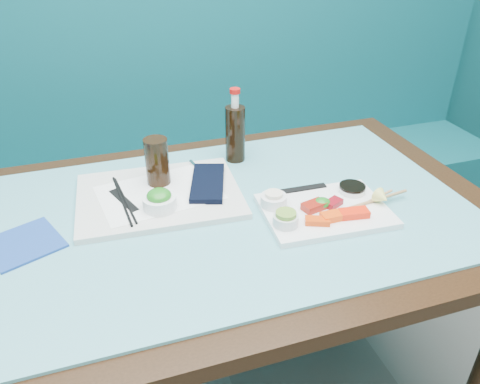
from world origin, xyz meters
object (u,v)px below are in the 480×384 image
object	(u,v)px
seaweed_bowl	(160,203)
blue_napkin	(24,243)
serving_tray	(159,196)
cola_glass	(157,162)
dining_table	(233,237)
booth_bench	(178,183)
cola_bottle_body	(235,134)
sashimi_plate	(325,211)

from	to	relation	value
seaweed_bowl	blue_napkin	bearing A→B (deg)	-174.75
serving_tray	cola_glass	xyz separation A→B (m)	(0.01, 0.05, 0.07)
serving_tray	dining_table	bearing A→B (deg)	-29.55
booth_bench	seaweed_bowl	size ratio (longest dim) A/B	34.76
seaweed_bowl	cola_bottle_body	size ratio (longest dim) A/B	0.50
booth_bench	cola_bottle_body	xyz separation A→B (m)	(0.09, -0.57, 0.47)
cola_glass	dining_table	bearing A→B (deg)	-45.67
dining_table	cola_glass	world-z (taller)	cola_glass
sashimi_plate	dining_table	bearing A→B (deg)	159.88
sashimi_plate	seaweed_bowl	bearing A→B (deg)	165.21
sashimi_plate	blue_napkin	distance (m)	0.73
seaweed_bowl	booth_bench	bearing A→B (deg)	77.12
booth_bench	sashimi_plate	xyz separation A→B (m)	(0.22, -0.93, 0.39)
serving_tray	seaweed_bowl	xyz separation A→B (m)	(-0.01, -0.07, 0.03)
dining_table	cola_bottle_body	distance (m)	0.33
dining_table	serving_tray	size ratio (longest dim) A/B	3.26
blue_napkin	cola_bottle_body	bearing A→B (deg)	23.50
dining_table	blue_napkin	world-z (taller)	blue_napkin
sashimi_plate	cola_bottle_body	world-z (taller)	cola_bottle_body
seaweed_bowl	blue_napkin	world-z (taller)	seaweed_bowl
dining_table	cola_bottle_body	world-z (taller)	cola_bottle_body
serving_tray	cola_bottle_body	world-z (taller)	cola_bottle_body
booth_bench	cola_glass	size ratio (longest dim) A/B	22.54
booth_bench	sashimi_plate	size ratio (longest dim) A/B	9.51
blue_napkin	cola_glass	bearing A→B (deg)	24.89
dining_table	seaweed_bowl	xyz separation A→B (m)	(-0.18, 0.04, 0.12)
dining_table	seaweed_bowl	bearing A→B (deg)	168.51
sashimi_plate	blue_napkin	size ratio (longest dim) A/B	2.08
seaweed_bowl	cola_bottle_body	world-z (taller)	cola_bottle_body
cola_bottle_body	blue_napkin	bearing A→B (deg)	-156.50
sashimi_plate	blue_napkin	xyz separation A→B (m)	(-0.72, 0.10, -0.01)
seaweed_bowl	cola_glass	distance (m)	0.14
serving_tray	cola_glass	size ratio (longest dim) A/B	3.23
sashimi_plate	serving_tray	bearing A→B (deg)	155.51
sashimi_plate	seaweed_bowl	size ratio (longest dim) A/B	3.66
seaweed_bowl	blue_napkin	distance (m)	0.33
serving_tray	sashimi_plate	bearing A→B (deg)	-24.55
booth_bench	blue_napkin	size ratio (longest dim) A/B	19.75
cola_glass	cola_bottle_body	size ratio (longest dim) A/B	0.78
serving_tray	cola_bottle_body	xyz separation A→B (m)	(0.26, 0.16, 0.08)
serving_tray	seaweed_bowl	size ratio (longest dim) A/B	4.98
seaweed_bowl	cola_bottle_body	distance (m)	0.36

